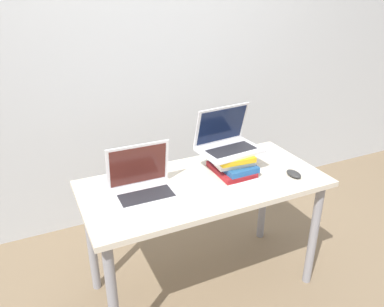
% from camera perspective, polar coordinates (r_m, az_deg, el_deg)
% --- Properties ---
extents(wall_back, '(8.00, 0.05, 2.70)m').
position_cam_1_polar(wall_back, '(2.71, -7.76, 16.90)').
color(wall_back, silver).
rests_on(wall_back, ground_plane).
extents(desk, '(1.32, 0.63, 0.72)m').
position_cam_1_polar(desk, '(2.08, 1.86, -6.53)').
color(desk, beige).
rests_on(desk, ground_plane).
extents(laptop_left, '(0.33, 0.25, 0.25)m').
position_cam_1_polar(laptop_left, '(1.90, -7.47, -4.83)').
color(laptop_left, silver).
rests_on(laptop_left, desk).
extents(book_stack, '(0.23, 0.29, 0.12)m').
position_cam_1_polar(book_stack, '(2.12, 5.99, -1.24)').
color(book_stack, maroon).
rests_on(book_stack, desk).
extents(laptop_on_books, '(0.36, 0.27, 0.25)m').
position_cam_1_polar(laptop_on_books, '(2.11, 5.36, 1.83)').
color(laptop_on_books, silver).
rests_on(laptop_on_books, book_stack).
extents(wireless_keyboard, '(0.29, 0.12, 0.01)m').
position_cam_1_polar(wireless_keyboard, '(2.01, 9.95, -4.76)').
color(wireless_keyboard, silver).
rests_on(wireless_keyboard, desk).
extents(mouse, '(0.06, 0.10, 0.03)m').
position_cam_1_polar(mouse, '(2.15, 15.25, -3.00)').
color(mouse, '#2D2D2D').
rests_on(mouse, desk).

